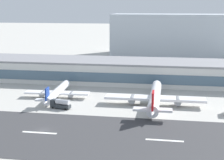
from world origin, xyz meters
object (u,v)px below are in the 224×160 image
at_px(terminal_building, 119,71).
at_px(distant_hotel_block, 176,35).
at_px(service_fuel_truck_0, 60,104).
at_px(airliner_navy_tail_gate_0, 57,92).
at_px(airliner_red_tail_gate_1, 155,98).

distance_m(terminal_building, distant_hotel_block, 119.00).
bearing_deg(service_fuel_truck_0, airliner_navy_tail_gate_0, -54.77).
distance_m(distant_hotel_block, airliner_red_tail_gate_1, 160.96).
bearing_deg(terminal_building, airliner_red_tail_gate_1, -64.38).
xyz_separation_m(airliner_navy_tail_gate_0, airliner_red_tail_gate_1, (44.86, -5.31, 0.78)).
relative_size(airliner_red_tail_gate_1, service_fuel_truck_0, 5.85).
bearing_deg(distant_hotel_block, service_fuel_truck_0, -105.82).
relative_size(terminal_building, airliner_navy_tail_gate_0, 4.51).
bearing_deg(airliner_navy_tail_gate_0, terminal_building, -32.44).
relative_size(airliner_navy_tail_gate_0, service_fuel_truck_0, 4.51).
height_order(airliner_navy_tail_gate_0, airliner_red_tail_gate_1, airliner_red_tail_gate_1).
xyz_separation_m(airliner_navy_tail_gate_0, service_fuel_truck_0, (6.79, -15.80, -0.63)).
bearing_deg(service_fuel_truck_0, airliner_red_tail_gate_1, -152.62).
xyz_separation_m(distant_hotel_block, service_fuel_truck_0, (-48.32, -170.53, -15.19)).
distance_m(distant_hotel_block, airliner_navy_tail_gate_0, 164.90).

